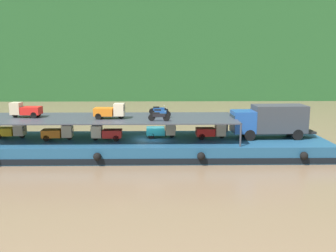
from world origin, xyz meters
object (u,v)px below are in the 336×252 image
motorcycle_upper_stbd (159,110)px  cargo_barge (151,147)px  mini_truck_lower_fore (161,130)px  motorcycle_upper_centre (160,113)px  motorcycle_upper_port (159,116)px  mini_truck_lower_aft (58,132)px  mini_truck_lower_bow (211,131)px  mini_truck_lower_stern (11,131)px  mini_truck_upper_mid (110,111)px  covered_lorry (271,120)px  mini_truck_upper_stern (25,110)px  mini_truck_lower_mid (106,133)px

motorcycle_upper_stbd → cargo_barge: bearing=-110.5°
mini_truck_lower_fore → motorcycle_upper_centre: motorcycle_upper_centre is taller
mini_truck_lower_fore → motorcycle_upper_port: (-0.23, -2.48, 1.74)m
mini_truck_lower_aft → mini_truck_lower_bow: same height
mini_truck_lower_stern → mini_truck_lower_aft: 4.73m
cargo_barge → motorcycle_upper_centre: (0.90, 0.02, 3.18)m
motorcycle_upper_stbd → mini_truck_lower_stern: bearing=-174.2°
motorcycle_upper_stbd → motorcycle_upper_port: bearing=-89.2°
cargo_barge → motorcycle_upper_stbd: bearing=69.5°
mini_truck_lower_aft → mini_truck_upper_mid: (4.82, -0.20, 2.00)m
cargo_barge → motorcycle_upper_stbd: motorcycle_upper_stbd is taller
mini_truck_lower_fore → mini_truck_lower_aft: bearing=-174.7°
covered_lorry → motorcycle_upper_centre: covered_lorry is taller
motorcycle_upper_centre → motorcycle_upper_stbd: size_ratio=1.00×
mini_truck_upper_stern → mini_truck_lower_bow: bearing=-0.9°
mini_truck_lower_mid → motorcycle_upper_centre: size_ratio=1.44×
motorcycle_upper_stbd → mini_truck_lower_bow: bearing=-20.8°
mini_truck_lower_bow → motorcycle_upper_port: (-4.87, -2.00, 1.74)m
mini_truck_lower_bow → motorcycle_upper_stbd: bearing=159.2°
mini_truck_lower_stern → mini_truck_upper_stern: 2.54m
motorcycle_upper_port → motorcycle_upper_centre: (0.12, 1.94, 0.00)m
mini_truck_upper_mid → motorcycle_upper_port: 4.63m
mini_truck_lower_aft → mini_truck_lower_fore: 9.50m
mini_truck_lower_aft → motorcycle_upper_centre: size_ratio=1.46×
mini_truck_lower_stern → motorcycle_upper_port: bearing=-10.1°
mini_truck_lower_fore → mini_truck_upper_stern: bearing=-179.1°
mini_truck_lower_fore → motorcycle_upper_stbd: 2.25m
mini_truck_lower_bow → mini_truck_lower_mid: bearing=-176.4°
covered_lorry → mini_truck_lower_stern: (-24.28, 0.38, -1.00)m
cargo_barge → mini_truck_upper_mid: 5.02m
mini_truck_lower_stern → mini_truck_lower_fore: size_ratio=1.00×
mini_truck_lower_mid → motorcycle_upper_port: 5.31m
mini_truck_lower_aft → mini_truck_lower_bow: (14.10, 0.40, 0.00)m
mini_truck_lower_bow → mini_truck_upper_mid: bearing=-176.3°
mini_truck_lower_mid → mini_truck_lower_stern: bearing=173.1°
mini_truck_upper_stern → motorcycle_upper_port: (12.32, -2.28, -0.26)m
covered_lorry → mini_truck_lower_bow: size_ratio=2.86×
mini_truck_lower_fore → mini_truck_upper_stern: (-12.54, -0.20, 2.00)m
covered_lorry → mini_truck_upper_mid: mini_truck_upper_mid is taller
motorcycle_upper_stbd → motorcycle_upper_centre: bearing=-85.0°
mini_truck_upper_stern → mini_truck_upper_mid: same height
covered_lorry → mini_truck_lower_mid: covered_lorry is taller
mini_truck_lower_mid → motorcycle_upper_port: bearing=-16.1°
motorcycle_upper_port → mini_truck_lower_mid: bearing=163.9°
mini_truck_lower_mid → motorcycle_upper_port: motorcycle_upper_port is taller
mini_truck_lower_fore → motorcycle_upper_port: bearing=-95.2°
covered_lorry → mini_truck_lower_fore: size_ratio=2.86×
mini_truck_lower_fore → mini_truck_lower_bow: same height
mini_truck_lower_bow → mini_truck_upper_stern: size_ratio=1.00×
motorcycle_upper_stbd → mini_truck_lower_fore: bearing=-78.6°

